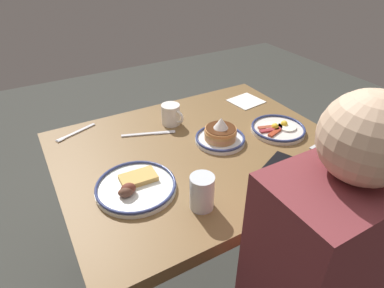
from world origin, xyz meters
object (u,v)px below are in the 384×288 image
plate_far_companion (135,186)px  drinking_glass (202,194)px  fork_near (76,133)px  plate_center_pancakes (278,129)px  butter_knife (149,134)px  coffee_mug (171,114)px  plate_near_main (220,135)px  cell_phone (278,164)px  fork_far (324,141)px  paper_napkin (246,101)px

plate_far_companion → drinking_glass: drinking_glass is taller
fork_near → plate_center_pancakes: bearing=151.6°
plate_far_companion → fork_near: size_ratio=1.50×
fork_near → butter_knife: (-0.27, 0.16, -0.00)m
plate_far_companion → coffee_mug: 0.46m
plate_near_main → cell_phone: bearing=112.1°
cell_phone → fork_far: (-0.27, -0.02, -0.00)m
drinking_glass → paper_napkin: bearing=-137.6°
cell_phone → butter_knife: 0.55m
paper_napkin → fork_far: (-0.05, 0.46, 0.00)m
plate_near_main → drinking_glass: bearing=48.1°
plate_center_pancakes → plate_far_companion: (0.67, 0.05, 0.00)m
plate_center_pancakes → fork_far: 0.19m
paper_napkin → butter_knife: size_ratio=0.68×
butter_knife → fork_near: bearing=-31.2°
coffee_mug → cell_phone: coffee_mug is taller
butter_knife → coffee_mug: bearing=-164.5°
plate_near_main → plate_center_pancakes: 0.27m
plate_far_companion → paper_napkin: size_ratio=1.80×
drinking_glass → fork_near: 0.69m
plate_far_companion → butter_knife: size_ratio=1.23×
plate_center_pancakes → fork_far: (-0.11, 0.16, -0.01)m
paper_napkin → butter_knife: (0.56, 0.05, 0.00)m
plate_near_main → paper_napkin: size_ratio=1.37×
plate_near_main → fork_far: size_ratio=1.14×
coffee_mug → butter_knife: coffee_mug is taller
drinking_glass → cell_phone: size_ratio=0.81×
plate_far_companion → coffee_mug: bearing=-131.7°
drinking_glass → fork_far: 0.63m
plate_near_main → cell_phone: size_ratio=1.43×
plate_center_pancakes → cell_phone: size_ratio=1.60×
plate_far_companion → butter_knife: (-0.18, -0.31, -0.01)m
coffee_mug → drinking_glass: size_ratio=0.93×
drinking_glass → fork_near: bearing=-69.4°
drinking_glass → paper_napkin: 0.79m
plate_near_main → coffee_mug: (0.11, -0.23, 0.02)m
plate_center_pancakes → plate_far_companion: bearing=4.6°
plate_center_pancakes → cell_phone: bearing=48.5°
cell_phone → fork_near: cell_phone is taller
coffee_mug → butter_knife: size_ratio=0.49×
coffee_mug → paper_napkin: 0.43m
cell_phone → fork_far: bearing=161.2°
cell_phone → butter_knife: size_ratio=0.65×
fork_near → cell_phone: bearing=135.1°
fork_near → butter_knife: same height
drinking_glass → butter_knife: drinking_glass is taller
coffee_mug → fork_far: (-0.48, 0.45, -0.04)m
paper_napkin → fork_far: size_ratio=0.83×
coffee_mug → paper_napkin: bearing=-177.9°
plate_near_main → coffee_mug: size_ratio=1.89×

